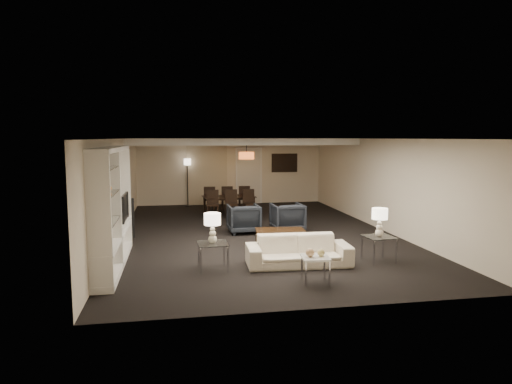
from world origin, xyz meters
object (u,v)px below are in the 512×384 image
object	(u,v)px
table_lamp_left	(212,228)
floor_lamp	(188,182)
chair_nl	(213,204)
chair_fl	(209,199)
coffee_table	(280,238)
armchair_right	(287,217)
marble_table	(315,270)
vase_blue	(105,218)
chair_fm	(227,198)
dining_table	(229,205)
armchair_left	(244,219)
chair_nr	(250,203)
table_lamp_right	(380,222)
vase_amber	(107,187)
side_table_left	(213,256)
floor_speaker	(132,218)
pendant_light	(246,156)
side_table_right	(379,249)
sofa	(298,251)
television	(120,207)
chair_nm	(231,204)
chair_fr	(244,198)

from	to	relation	value
table_lamp_left	floor_lamp	xyz separation A→B (m)	(-0.22, 8.41, 0.06)
chair_nl	floor_lamp	xyz separation A→B (m)	(-0.70, 2.68, 0.44)
table_lamp_left	chair_fl	distance (m)	7.05
coffee_table	armchair_right	size ratio (longest dim) A/B	1.34
marble_table	vase_blue	world-z (taller)	vase_blue
coffee_table	marble_table	xyz separation A→B (m)	(0.00, -2.70, 0.03)
chair_nl	chair_fm	size ratio (longest dim) A/B	1.00
dining_table	chair_fm	size ratio (longest dim) A/B	1.92
coffee_table	dining_table	bearing A→B (deg)	97.45
armchair_left	chair_nr	size ratio (longest dim) A/B	0.96
armchair_left	table_lamp_right	distance (m)	4.05
table_lamp_left	chair_fl	size ratio (longest dim) A/B	0.67
chair_nl	vase_amber	bearing A→B (deg)	-107.74
side_table_left	floor_speaker	bearing A→B (deg)	119.02
armchair_right	floor_lamp	bearing A→B (deg)	-66.57
pendant_light	dining_table	world-z (taller)	pendant_light
side_table_left	dining_table	size ratio (longest dim) A/B	0.34
side_table_right	floor_speaker	size ratio (longest dim) A/B	0.56
marble_table	side_table_left	bearing A→B (deg)	147.09
sofa	dining_table	distance (m)	6.41
floor_speaker	table_lamp_left	bearing A→B (deg)	-76.81
armchair_right	chair_nl	xyz separation A→B (m)	(-1.82, 2.43, 0.05)
pendant_light	armchair_right	xyz separation A→B (m)	(0.58, -3.41, -1.54)
sofa	coffee_table	bearing A→B (deg)	92.73
side_table_left	side_table_right	xyz separation A→B (m)	(3.40, 0.00, 0.00)
pendant_light	sofa	size ratio (longest dim) A/B	0.25
table_lamp_right	vase_blue	world-z (taller)	vase_blue
side_table_left	marble_table	xyz separation A→B (m)	(1.70, -1.10, -0.03)
armchair_left	television	size ratio (longest dim) A/B	0.84
sofa	television	bearing A→B (deg)	159.47
dining_table	chair_nr	size ratio (longest dim) A/B	1.92
sofa	floor_lamp	world-z (taller)	floor_lamp
armchair_left	side_table_left	bearing A→B (deg)	69.51
side_table_right	chair_nm	distance (m)	6.18
armchair_left	chair_fr	xyz separation A→B (m)	(0.58, 3.73, 0.05)
sofa	coffee_table	world-z (taller)	sofa
sofa	side_table_left	size ratio (longest dim) A/B	3.64
table_lamp_left	television	world-z (taller)	television
vase_blue	vase_amber	world-z (taller)	vase_amber
vase_amber	television	bearing A→B (deg)	88.89
armchair_right	vase_blue	world-z (taller)	vase_blue
sofa	chair_fr	size ratio (longest dim) A/B	2.35
side_table_right	chair_nr	xyz separation A→B (m)	(-1.72, 5.73, 0.17)
side_table_left	chair_nm	distance (m)	5.83
pendant_light	chair_nl	bearing A→B (deg)	-141.65
table_lamp_left	vase_amber	xyz separation A→B (m)	(-1.89, -0.01, 0.82)
dining_table	vase_amber	bearing A→B (deg)	-121.92
chair_nl	sofa	bearing A→B (deg)	-73.27
side_table_left	chair_nl	world-z (taller)	chair_nl
vase_amber	chair_nl	distance (m)	6.32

